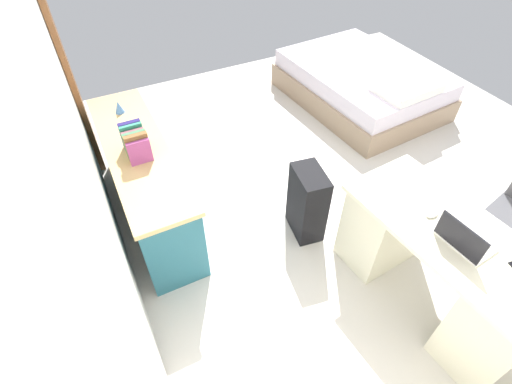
# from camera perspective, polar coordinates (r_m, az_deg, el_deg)

# --- Properties ---
(ground_plane) EXTENTS (5.54, 5.54, 0.00)m
(ground_plane) POSITION_cam_1_polar(r_m,az_deg,el_deg) (3.95, 12.54, 1.24)
(ground_plane) COLOR beige
(wall_back) EXTENTS (4.54, 0.10, 2.75)m
(wall_back) POSITION_cam_1_polar(r_m,az_deg,el_deg) (2.48, -26.24, 8.81)
(wall_back) COLOR silver
(wall_back) RESTS_ON ground_plane
(door_wooden) EXTENTS (0.88, 0.05, 2.04)m
(door_wooden) POSITION_cam_1_polar(r_m,az_deg,el_deg) (4.17, -26.54, 17.20)
(door_wooden) COLOR brown
(door_wooden) RESTS_ON ground_plane
(desk) EXTENTS (1.49, 0.78, 0.76)m
(desk) POSITION_cam_1_polar(r_m,az_deg,el_deg) (3.01, 25.27, -9.89)
(desk) COLOR beige
(desk) RESTS_ON ground_plane
(credenza) EXTENTS (1.80, 0.48, 0.76)m
(credenza) POSITION_cam_1_polar(r_m,az_deg,el_deg) (3.45, -16.01, 1.44)
(credenza) COLOR #235B6B
(credenza) RESTS_ON ground_plane
(bed) EXTENTS (2.00, 1.53, 0.58)m
(bed) POSITION_cam_1_polar(r_m,az_deg,el_deg) (5.13, 15.30, 15.11)
(bed) COLOR gray
(bed) RESTS_ON ground_plane
(suitcase_black) EXTENTS (0.39, 0.27, 0.66)m
(suitcase_black) POSITION_cam_1_polar(r_m,az_deg,el_deg) (3.24, 7.58, -1.64)
(suitcase_black) COLOR black
(suitcase_black) RESTS_ON ground_plane
(laptop) EXTENTS (0.33, 0.25, 0.21)m
(laptop) POSITION_cam_1_polar(r_m,az_deg,el_deg) (2.66, 28.38, -6.22)
(laptop) COLOR silver
(laptop) RESTS_ON desk
(computer_mouse) EXTENTS (0.07, 0.10, 0.03)m
(computer_mouse) POSITION_cam_1_polar(r_m,az_deg,el_deg) (2.78, 24.63, -2.92)
(computer_mouse) COLOR white
(computer_mouse) RESTS_ON desk
(book_row) EXTENTS (0.28, 0.17, 0.23)m
(book_row) POSITION_cam_1_polar(r_m,az_deg,el_deg) (3.08, -17.38, 7.01)
(book_row) COLOR #984080
(book_row) RESTS_ON credenza
(figurine_small) EXTENTS (0.08, 0.08, 0.11)m
(figurine_small) POSITION_cam_1_polar(r_m,az_deg,el_deg) (3.65, -19.66, 11.77)
(figurine_small) COLOR #4C7FBF
(figurine_small) RESTS_ON credenza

